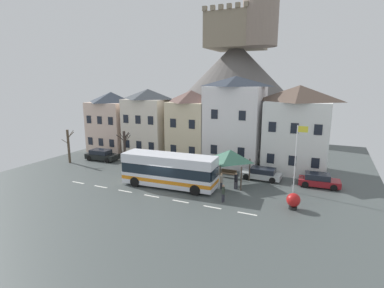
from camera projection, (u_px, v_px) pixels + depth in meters
The scene contains 20 objects.
ground_plane at pixel (162, 190), 29.60m from camera, with size 40.00×60.00×0.07m.
townhouse_00 at pixel (112, 122), 45.39m from camera, with size 5.87×5.52×8.80m.
townhouse_01 at pixel (149, 122), 42.50m from camera, with size 5.90×5.18×9.32m.
townhouse_02 at pixel (191, 126), 39.90m from camera, with size 5.20×5.36×9.22m.
townhouse_03 at pixel (235, 121), 37.37m from camera, with size 6.70×5.51×11.00m.
townhouse_04 at pixel (297, 129), 34.59m from camera, with size 6.96×5.81×9.96m.
hilltop_castle at pixel (236, 86), 60.07m from camera, with size 35.72×35.72×26.07m.
transit_bus at pixel (169, 171), 30.00m from camera, with size 9.68×3.17×3.31m.
bus_shelter at pixel (230, 155), 30.81m from camera, with size 3.60×3.60×3.56m.
parked_car_00 at pixel (261, 174), 32.48m from camera, with size 4.22×1.90×1.27m.
parked_car_01 at pixel (319, 180), 30.27m from camera, with size 4.04×2.10×1.34m.
parked_car_02 at pixel (102, 155), 40.36m from camera, with size 4.42×2.19×1.40m.
pedestrian_00 at pixel (221, 180), 29.59m from camera, with size 0.34×0.34×1.57m.
pedestrian_01 at pixel (236, 180), 29.53m from camera, with size 0.34×0.33×1.67m.
pedestrian_02 at pixel (223, 193), 26.37m from camera, with size 0.28×0.36×1.60m.
public_bench at pixel (229, 173), 33.14m from camera, with size 1.75×0.48×0.87m.
flagpole at pixel (297, 154), 28.04m from camera, with size 0.95×0.10×6.48m.
harbour_buoy at pixel (293, 200), 24.89m from camera, with size 1.13×1.13×1.38m.
bare_tree_00 at pixel (69, 146), 38.79m from camera, with size 1.31×1.50×4.32m.
bare_tree_01 at pixel (125, 147), 37.62m from camera, with size 1.66×1.42×4.33m.
Camera 1 is at (14.38, -24.24, 10.48)m, focal length 28.24 mm.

